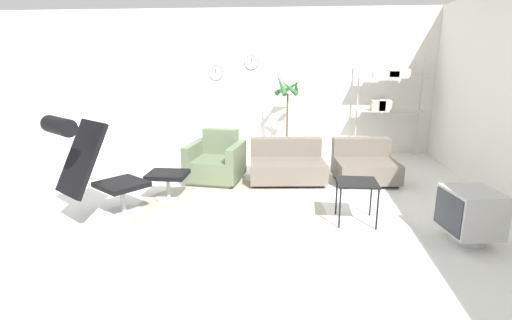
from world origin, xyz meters
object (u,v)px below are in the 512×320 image
Objects in this scene: shelf_unit at (388,91)px; side_table at (357,186)px; crt_television at (470,214)px; couch_low at (287,166)px; potted_plant at (287,124)px; lounge_chair at (91,162)px; armchair_red at (216,163)px; ottoman at (168,179)px; couch_second at (364,166)px.

side_table is at bearing -106.39° from shelf_unit.
couch_low is at bearing 34.21° from crt_television.
potted_plant reaches higher than crt_television.
lounge_chair is 2.10m from armchair_red.
ottoman is at bearing 64.36° from crt_television.
armchair_red is 3.56m from crt_television.
couch_low is (1.10, 0.10, -0.05)m from armchair_red.
lounge_chair is 1.44× the size of armchair_red.
shelf_unit reaches higher than crt_television.
shelf_unit is (0.63, 1.70, 1.02)m from couch_second.
couch_second is 1.70m from side_table.
lounge_chair is 0.68× the size of shelf_unit.
side_table is (-0.36, -1.65, 0.21)m from couch_second.
couch_second is 0.53× the size of shelf_unit.
lounge_chair is 3.93m from couch_second.
armchair_red reaches higher than couch_second.
shelf_unit is at bearing 8.05° from potted_plant.
potted_plant reaches higher than lounge_chair.
couch_low is 0.76× the size of potted_plant.
shelf_unit is at bearing -142.01° from couch_low.
lounge_chair reaches higher than armchair_red.
armchair_red is 0.88× the size of couch_second.
couch_low is 2.48× the size of side_table.
armchair_red is (1.08, 1.74, -0.44)m from lounge_chair.
potted_plant is (1.53, 2.55, 0.34)m from ottoman.
side_table is (1.94, -1.44, 0.16)m from armchair_red.
armchair_red is at bearing -1.48° from couch_second.
side_table is 3.59m from shelf_unit.
couch_second is (3.38, 1.95, -0.49)m from lounge_chair.
side_table is 0.31× the size of potted_plant.
shelf_unit reaches higher than potted_plant.
lounge_chair is 2.90m from couch_low.
couch_second reaches higher than ottoman.
couch_low is 1.23× the size of couch_second.
couch_second is at bearing 65.62° from lounge_chair.
armchair_red is 2.31m from couch_second.
ottoman is 1.05× the size of side_table.
shelf_unit reaches higher than lounge_chair.
couch_second is 2.02× the size of side_table.
armchair_red is 1.98m from potted_plant.
armchair_red is at bearing -122.62° from potted_plant.
crt_television is 0.38× the size of potted_plant.
crt_television is 4.04m from potted_plant.
lounge_chair is at bearing 33.58° from couch_low.
lounge_chair is at bearing 64.36° from armchair_red.
lounge_chair is 4.01m from potted_plant.
crt_television is at bearing -15.36° from ottoman.
couch_second is at bearing 9.17° from crt_television.
couch_low is 1.59m from potted_plant.
shelf_unit is at bearing -8.74° from crt_television.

